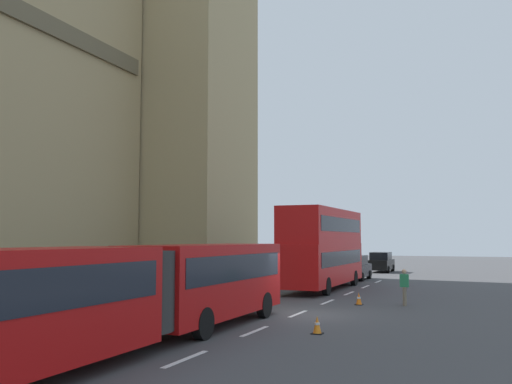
# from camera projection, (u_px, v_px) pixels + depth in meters

# --- Properties ---
(ground_plane) EXTENTS (160.00, 160.00, 0.00)m
(ground_plane) POSITION_uv_depth(u_px,v_px,m) (297.00, 314.00, 22.44)
(ground_plane) COLOR #424244
(lane_centre_marking) EXTENTS (34.40, 0.16, 0.01)m
(lane_centre_marking) POSITION_uv_depth(u_px,v_px,m) (314.00, 307.00, 24.68)
(lane_centre_marking) COLOR silver
(lane_centre_marking) RESTS_ON ground_plane
(articulated_bus) EXTENTS (17.33, 2.54, 2.90)m
(articulated_bus) POSITION_uv_depth(u_px,v_px,m) (133.00, 287.00, 15.46)
(articulated_bus) COLOR #B20F0F
(articulated_bus) RESTS_ON ground_plane
(double_decker_bus) EXTENTS (10.70, 2.54, 4.90)m
(double_decker_bus) POSITION_uv_depth(u_px,v_px,m) (323.00, 245.00, 33.69)
(double_decker_bus) COLOR red
(double_decker_bus) RESTS_ON ground_plane
(sedan_lead) EXTENTS (4.40, 1.86, 1.85)m
(sedan_lead) POSITION_uv_depth(u_px,v_px,m) (355.00, 268.00, 41.36)
(sedan_lead) COLOR black
(sedan_lead) RESTS_ON ground_plane
(sedan_trailing) EXTENTS (4.40, 1.86, 1.85)m
(sedan_trailing) POSITION_uv_depth(u_px,v_px,m) (381.00, 262.00, 50.87)
(sedan_trailing) COLOR black
(sedan_trailing) RESTS_ON ground_plane
(traffic_cone_west) EXTENTS (0.36, 0.36, 0.58)m
(traffic_cone_west) POSITION_uv_depth(u_px,v_px,m) (317.00, 325.00, 17.88)
(traffic_cone_west) COLOR black
(traffic_cone_west) RESTS_ON ground_plane
(traffic_cone_middle) EXTENTS (0.36, 0.36, 0.58)m
(traffic_cone_middle) POSITION_uv_depth(u_px,v_px,m) (359.00, 299.00, 25.69)
(traffic_cone_middle) COLOR black
(traffic_cone_middle) RESTS_ON ground_plane
(pedestrian_near_cones) EXTENTS (0.36, 0.41, 1.69)m
(pedestrian_near_cones) POSITION_uv_depth(u_px,v_px,m) (404.00, 286.00, 25.42)
(pedestrian_near_cones) COLOR #726651
(pedestrian_near_cones) RESTS_ON ground_plane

